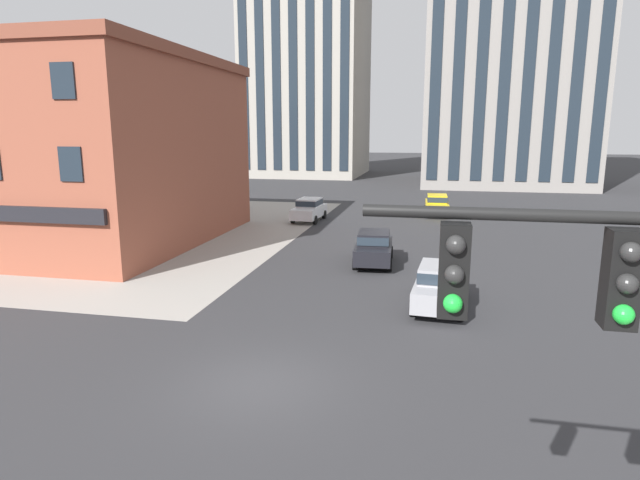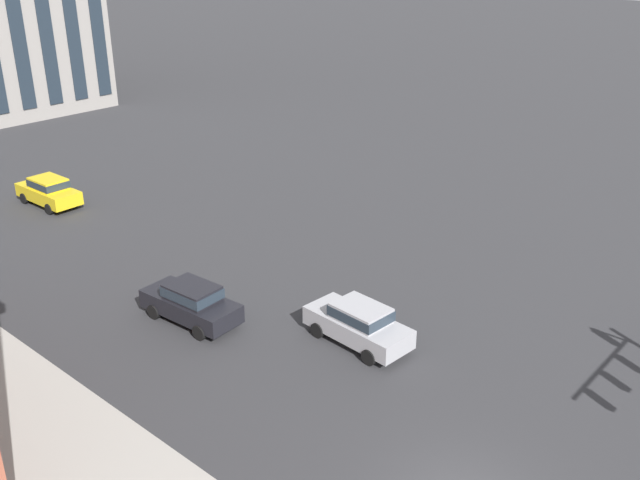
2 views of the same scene
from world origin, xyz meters
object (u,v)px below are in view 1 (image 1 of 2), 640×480
at_px(car_main_northbound_near, 440,284).
at_px(car_main_southbound_near, 374,246).
at_px(car_main_northbound_far, 437,204).
at_px(car_cross_far, 309,209).

xyz_separation_m(car_main_northbound_near, car_main_southbound_near, (-3.20, 6.22, 0.00)).
height_order(car_main_northbound_far, car_main_southbound_near, same).
xyz_separation_m(car_main_northbound_far, car_cross_far, (-9.37, -4.60, 0.00)).
bearing_deg(car_main_northbound_far, car_main_northbound_near, -89.90).
bearing_deg(car_main_southbound_near, car_main_northbound_near, -62.77).
relative_size(car_main_northbound_near, car_main_northbound_far, 1.02).
xyz_separation_m(car_main_northbound_far, car_main_southbound_near, (-3.16, -16.85, 0.00)).
bearing_deg(car_main_northbound_near, car_main_northbound_far, 90.10).
xyz_separation_m(car_main_northbound_near, car_cross_far, (-9.41, 18.46, 0.00)).
height_order(car_main_northbound_near, car_main_southbound_near, same).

